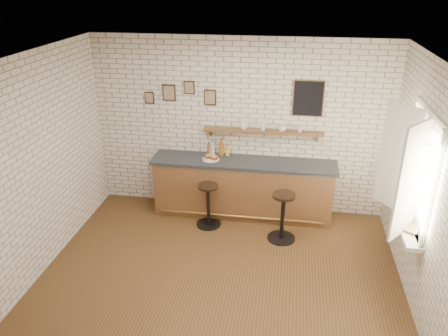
{
  "coord_description": "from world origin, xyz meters",
  "views": [
    {
      "loc": [
        0.84,
        -4.96,
        3.92
      ],
      "look_at": [
        -0.09,
        0.9,
        1.22
      ],
      "focal_mm": 35.0,
      "sensor_mm": 36.0,
      "label": 1
    }
  ],
  "objects": [
    {
      "name": "window_sill",
      "position": [
        2.4,
        0.3,
        0.9
      ],
      "size": [
        0.2,
        1.35,
        0.06
      ],
      "color": "white",
      "rests_on": "ground"
    },
    {
      "name": "casement_window",
      "position": [
        2.36,
        0.3,
        1.65
      ],
      "size": [
        0.4,
        1.3,
        1.56
      ],
      "color": "white",
      "rests_on": "ground"
    },
    {
      "name": "book_upper",
      "position": [
        2.38,
        0.07,
        0.96
      ],
      "size": [
        0.26,
        0.28,
        0.02
      ],
      "primitive_type": "imported",
      "rotation": [
        0.0,
        0.0,
        -0.55
      ],
      "color": "tan",
      "rests_on": "book_lower"
    },
    {
      "name": "bitters_bottle_amber",
      "position": [
        -0.3,
        1.9,
        1.14
      ],
      "size": [
        0.07,
        0.07,
        0.31
      ],
      "color": "#A1591A",
      "rests_on": "bar_counter"
    },
    {
      "name": "book_lower",
      "position": [
        2.38,
        0.09,
        0.94
      ],
      "size": [
        0.17,
        0.22,
        0.02
      ],
      "primitive_type": "imported",
      "rotation": [
        0.0,
        0.0,
        -0.11
      ],
      "color": "tan",
      "rests_on": "window_sill"
    },
    {
      "name": "condiment_bottle_yellow",
      "position": [
        -0.19,
        1.9,
        1.1
      ],
      "size": [
        0.07,
        0.07,
        0.21
      ],
      "color": "gold",
      "rests_on": "bar_counter"
    },
    {
      "name": "shelf_cup_a",
      "position": [
        0.08,
        1.9,
        1.55
      ],
      "size": [
        0.19,
        0.19,
        0.11
      ],
      "primitive_type": "imported",
      "rotation": [
        0.0,
        0.0,
        0.7
      ],
      "color": "white",
      "rests_on": "wall_shelf"
    },
    {
      "name": "back_wall_decor",
      "position": [
        0.23,
        1.98,
        2.05
      ],
      "size": [
        2.96,
        0.02,
        0.56
      ],
      "color": "black",
      "rests_on": "ground"
    },
    {
      "name": "ciabatta_sandwich",
      "position": [
        -0.43,
        1.67,
        1.06
      ],
      "size": [
        0.25,
        0.18,
        0.08
      ],
      "color": "tan",
      "rests_on": "sandwich_plate"
    },
    {
      "name": "shelf_cup_d",
      "position": [
        1.0,
        1.9,
        1.54
      ],
      "size": [
        0.11,
        0.11,
        0.09
      ],
      "primitive_type": "imported",
      "rotation": [
        0.0,
        0.0,
        0.22
      ],
      "color": "white",
      "rests_on": "wall_shelf"
    },
    {
      "name": "ground",
      "position": [
        0.0,
        0.0,
        0.0
      ],
      "size": [
        5.0,
        5.0,
        0.0
      ],
      "primitive_type": "plane",
      "color": "brown",
      "rests_on": "ground"
    },
    {
      "name": "bitters_bottle_white",
      "position": [
        -0.46,
        1.9,
        1.11
      ],
      "size": [
        0.07,
        0.07,
        0.25
      ],
      "color": "beige",
      "rests_on": "bar_counter"
    },
    {
      "name": "bitters_bottle_brown",
      "position": [
        -0.52,
        1.9,
        1.1
      ],
      "size": [
        0.07,
        0.07,
        0.23
      ],
      "color": "brown",
      "rests_on": "bar_counter"
    },
    {
      "name": "potato_chips",
      "position": [
        -0.46,
        1.67,
        1.02
      ],
      "size": [
        0.25,
        0.18,
        0.0
      ],
      "color": "#D09449",
      "rests_on": "sandwich_plate"
    },
    {
      "name": "bar_counter",
      "position": [
        0.11,
        1.7,
        0.51
      ],
      "size": [
        3.1,
        0.65,
        1.01
      ],
      "color": "brown",
      "rests_on": "ground"
    },
    {
      "name": "shelf_cup_c",
      "position": [
        0.71,
        1.9,
        1.55
      ],
      "size": [
        0.14,
        0.14,
        0.1
      ],
      "primitive_type": "imported",
      "rotation": [
        0.0,
        0.0,
        1.63
      ],
      "color": "white",
      "rests_on": "wall_shelf"
    },
    {
      "name": "bar_stool_right",
      "position": [
        0.82,
        1.0,
        0.43
      ],
      "size": [
        0.45,
        0.45,
        0.8
      ],
      "color": "black",
      "rests_on": "ground"
    },
    {
      "name": "wall_shelf",
      "position": [
        0.4,
        1.9,
        1.48
      ],
      "size": [
        2.0,
        0.18,
        0.18
      ],
      "color": "brown",
      "rests_on": "ground"
    },
    {
      "name": "sandwich_plate",
      "position": [
        -0.44,
        1.67,
        1.02
      ],
      "size": [
        0.28,
        0.28,
        0.01
      ],
      "primitive_type": "cylinder",
      "color": "white",
      "rests_on": "bar_counter"
    },
    {
      "name": "shelf_cup_b",
      "position": [
        0.4,
        1.9,
        1.55
      ],
      "size": [
        0.16,
        0.16,
        0.1
      ],
      "primitive_type": "imported",
      "rotation": [
        0.0,
        0.0,
        0.83
      ],
      "color": "white",
      "rests_on": "wall_shelf"
    },
    {
      "name": "bar_stool_left",
      "position": [
        -0.41,
        1.24,
        0.4
      ],
      "size": [
        0.41,
        0.41,
        0.75
      ],
      "color": "black",
      "rests_on": "ground"
    }
  ]
}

